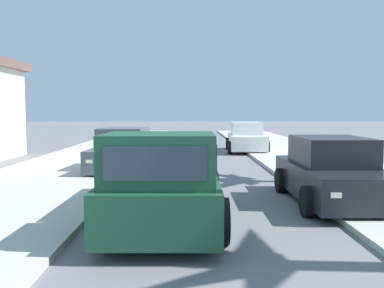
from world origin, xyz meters
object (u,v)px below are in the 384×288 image
at_px(car_left_near, 124,151).
at_px(car_left_mid, 246,138).
at_px(pickup_truck, 165,180).
at_px(car_right_mid, 331,173).

height_order(car_left_near, car_left_mid, same).
bearing_deg(car_left_mid, pickup_truck, -103.93).
height_order(pickup_truck, car_right_mid, pickup_truck).
height_order(car_left_near, car_right_mid, same).
bearing_deg(car_left_mid, car_right_mid, -88.62).
xyz_separation_m(pickup_truck, car_left_mid, (3.48, 14.02, -0.10)).
bearing_deg(car_left_near, car_left_mid, 53.58).
bearing_deg(car_right_mid, pickup_truck, -156.01).
distance_m(pickup_truck, car_right_mid, 4.13).
bearing_deg(pickup_truck, car_right_mid, 23.99).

